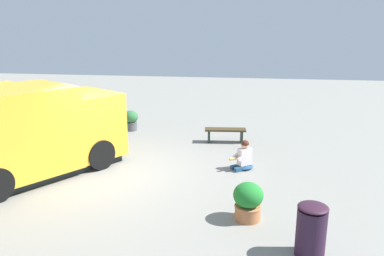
# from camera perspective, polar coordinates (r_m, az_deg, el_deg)

# --- Properties ---
(ground_plane) EXTENTS (40.00, 40.00, 0.00)m
(ground_plane) POSITION_cam_1_polar(r_m,az_deg,el_deg) (10.99, -11.69, -6.25)
(ground_plane) COLOR gray
(food_truck) EXTENTS (4.54, 5.20, 2.42)m
(food_truck) POSITION_cam_1_polar(r_m,az_deg,el_deg) (10.89, -23.53, -0.93)
(food_truck) COLOR #F5A82B
(food_truck) RESTS_ON ground_plane
(person_customer) EXTENTS (0.77, 0.68, 0.85)m
(person_customer) POSITION_cam_1_polar(r_m,az_deg,el_deg) (10.88, 7.72, -4.42)
(person_customer) COLOR navy
(person_customer) RESTS_ON ground_plane
(planter_flowering_near) EXTENTS (0.56, 0.56, 0.78)m
(planter_flowering_near) POSITION_cam_1_polar(r_m,az_deg,el_deg) (14.89, -9.10, 1.23)
(planter_flowering_near) COLOR #4C4E58
(planter_flowering_near) RESTS_ON ground_plane
(planter_flowering_far) EXTENTS (0.63, 0.63, 0.82)m
(planter_flowering_far) POSITION_cam_1_polar(r_m,az_deg,el_deg) (8.14, 8.36, -10.66)
(planter_flowering_far) COLOR #B06B41
(planter_flowering_far) RESTS_ON ground_plane
(plaza_bench) EXTENTS (1.44, 0.53, 0.48)m
(plaza_bench) POSITION_cam_1_polar(r_m,az_deg,el_deg) (13.26, 4.99, -0.65)
(plaza_bench) COLOR #3F321C
(plaza_bench) RESTS_ON ground_plane
(trash_bin) EXTENTS (0.53, 0.53, 0.98)m
(trash_bin) POSITION_cam_1_polar(r_m,az_deg,el_deg) (7.19, 17.35, -14.31)
(trash_bin) COLOR #2A182E
(trash_bin) RESTS_ON ground_plane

